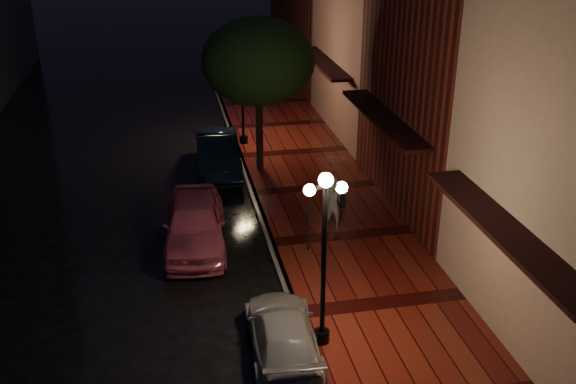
{
  "coord_description": "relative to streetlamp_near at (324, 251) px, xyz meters",
  "views": [
    {
      "loc": [
        -2.82,
        -16.97,
        9.62
      ],
      "look_at": [
        0.69,
        0.85,
        1.4
      ],
      "focal_mm": 40.0,
      "sensor_mm": 36.0,
      "label": 1
    }
  ],
  "objects": [
    {
      "name": "storefront_far",
      "position": [
        6.65,
        15.0,
        1.9
      ],
      "size": [
        5.0,
        8.0,
        9.0
      ],
      "primitive_type": "cube",
      "color": "#8C5951",
      "rests_on": "ground"
    },
    {
      "name": "parking_meter",
      "position": [
        0.65,
        4.33,
        -1.56
      ],
      "size": [
        0.14,
        0.1,
        1.47
      ],
      "rotation": [
        0.0,
        0.0,
        0.03
      ],
      "color": "black",
      "rests_on": "sidewalk"
    },
    {
      "name": "streetlamp_far",
      "position": [
        0.0,
        14.0,
        0.0
      ],
      "size": [
        0.96,
        0.36,
        4.31
      ],
      "color": "black",
      "rests_on": "sidewalk"
    },
    {
      "name": "ground",
      "position": [
        -0.35,
        5.0,
        -2.6
      ],
      "size": [
        120.0,
        120.0,
        0.0
      ],
      "primitive_type": "plane",
      "color": "black",
      "rests_on": "ground"
    },
    {
      "name": "silver_car",
      "position": [
        -0.95,
        -0.1,
        -2.04
      ],
      "size": [
        1.74,
        3.9,
        1.11
      ],
      "primitive_type": "imported",
      "rotation": [
        0.0,
        0.0,
        3.09
      ],
      "color": "#9E9DA4",
      "rests_on": "ground"
    },
    {
      "name": "streetlamp_near",
      "position": [
        0.0,
        0.0,
        0.0
      ],
      "size": [
        0.96,
        0.36,
        4.31
      ],
      "color": "black",
      "rests_on": "sidewalk"
    },
    {
      "name": "woman_with_umbrella",
      "position": [
        1.67,
        5.45,
        -0.79
      ],
      "size": [
        1.04,
        1.06,
        2.51
      ],
      "rotation": [
        0.0,
        0.0,
        3.0
      ],
      "color": "silver",
      "rests_on": "sidewalk"
    },
    {
      "name": "pink_car",
      "position": [
        -2.61,
        5.52,
        -1.83
      ],
      "size": [
        2.15,
        4.66,
        1.55
      ],
      "primitive_type": "imported",
      "rotation": [
        0.0,
        0.0,
        -0.07
      ],
      "color": "#C24F6B",
      "rests_on": "ground"
    },
    {
      "name": "navy_car",
      "position": [
        -1.35,
        11.35,
        -1.86
      ],
      "size": [
        1.69,
        4.56,
        1.49
      ],
      "primitive_type": "imported",
      "rotation": [
        0.0,
        0.0,
        -0.02
      ],
      "color": "black",
      "rests_on": "ground"
    },
    {
      "name": "storefront_mid",
      "position": [
        6.65,
        7.0,
        2.9
      ],
      "size": [
        5.0,
        8.0,
        11.0
      ],
      "primitive_type": "cube",
      "color": "#511914",
      "rests_on": "ground"
    },
    {
      "name": "sidewalk",
      "position": [
        1.9,
        5.0,
        -2.53
      ],
      "size": [
        4.5,
        60.0,
        0.15
      ],
      "primitive_type": "cube",
      "color": "#450F0C",
      "rests_on": "ground"
    },
    {
      "name": "curb",
      "position": [
        -0.35,
        5.0,
        -2.53
      ],
      "size": [
        0.25,
        60.0,
        0.15
      ],
      "primitive_type": "cube",
      "color": "#595451",
      "rests_on": "ground"
    },
    {
      "name": "street_tree",
      "position": [
        0.26,
        10.99,
        1.64
      ],
      "size": [
        4.16,
        4.16,
        5.8
      ],
      "color": "black",
      "rests_on": "sidewalk"
    }
  ]
}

